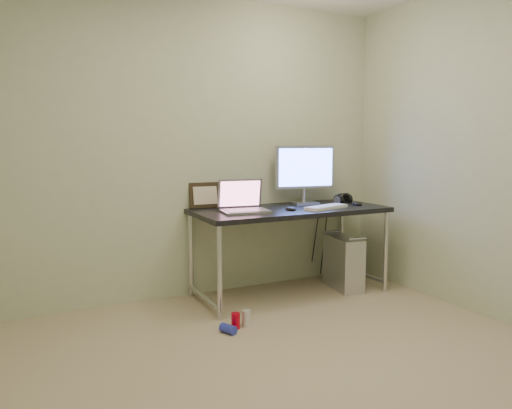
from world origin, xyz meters
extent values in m
plane|color=tan|center=(0.00, 0.00, 0.00)|extent=(3.50, 3.50, 0.00)
cube|color=beige|center=(0.00, 1.75, 1.25)|extent=(3.50, 0.02, 2.50)
cube|color=black|center=(0.71, 1.39, 0.73)|extent=(1.65, 0.72, 0.04)
cylinder|color=silver|center=(-0.08, 1.07, 0.35)|extent=(0.04, 0.04, 0.71)
cylinder|color=silver|center=(-0.08, 1.71, 0.35)|extent=(0.04, 0.04, 0.71)
cylinder|color=silver|center=(1.49, 1.07, 0.35)|extent=(0.04, 0.04, 0.71)
cylinder|color=silver|center=(1.49, 1.71, 0.35)|extent=(0.04, 0.04, 0.71)
cylinder|color=silver|center=(-0.08, 1.39, 0.08)|extent=(0.04, 0.64, 0.04)
cylinder|color=silver|center=(1.49, 1.39, 0.08)|extent=(0.04, 0.64, 0.04)
cube|color=silver|center=(1.22, 1.32, 0.23)|extent=(0.26, 0.47, 0.47)
cylinder|color=#ACABB3|center=(1.22, 1.13, 0.48)|extent=(0.17, 0.05, 0.02)
cylinder|color=#ACABB3|center=(1.22, 1.50, 0.48)|extent=(0.17, 0.05, 0.02)
cylinder|color=black|center=(1.17, 1.70, 0.40)|extent=(0.01, 0.16, 0.69)
cylinder|color=black|center=(1.26, 1.68, 0.38)|extent=(0.02, 0.11, 0.71)
cylinder|color=red|center=(-0.04, 0.86, 0.06)|extent=(0.08, 0.08, 0.11)
cylinder|color=silver|center=(0.04, 0.86, 0.06)|extent=(0.08, 0.08, 0.12)
cylinder|color=#2C37C4|center=(-0.13, 0.80, 0.03)|extent=(0.11, 0.13, 0.06)
cube|color=#ACABB3|center=(0.25, 1.32, 0.76)|extent=(0.40, 0.31, 0.02)
cube|color=gray|center=(0.25, 1.32, 0.77)|extent=(0.35, 0.26, 0.00)
cube|color=gray|center=(0.27, 1.47, 0.89)|extent=(0.38, 0.10, 0.24)
cube|color=#8B4E65|center=(0.27, 1.46, 0.89)|extent=(0.34, 0.09, 0.21)
cube|color=#ACABB3|center=(0.97, 1.58, 0.76)|extent=(0.25, 0.20, 0.02)
cylinder|color=#ACABB3|center=(0.97, 1.60, 0.83)|extent=(0.04, 0.04, 0.12)
cube|color=#ACABB3|center=(0.97, 1.59, 1.08)|extent=(0.56, 0.12, 0.39)
cube|color=#4E6DFF|center=(0.97, 1.56, 1.08)|extent=(0.50, 0.09, 0.34)
cube|color=white|center=(0.96, 1.22, 0.76)|extent=(0.44, 0.25, 0.03)
ellipsoid|color=black|center=(1.34, 1.29, 0.77)|extent=(0.08, 0.11, 0.04)
ellipsoid|color=black|center=(0.64, 1.27, 0.77)|extent=(0.09, 0.12, 0.04)
cylinder|color=black|center=(1.27, 1.49, 0.78)|extent=(0.06, 0.11, 0.10)
cylinder|color=black|center=(1.39, 1.49, 0.78)|extent=(0.06, 0.11, 0.10)
cube|color=black|center=(1.33, 1.49, 0.83)|extent=(0.13, 0.05, 0.01)
cube|color=black|center=(0.06, 1.72, 0.86)|extent=(0.28, 0.10, 0.22)
cylinder|color=silver|center=(0.30, 1.67, 0.80)|extent=(0.01, 0.01, 0.10)
cylinder|color=white|center=(0.30, 1.67, 0.86)|extent=(0.05, 0.04, 0.04)
camera|label=1|loc=(-1.43, -2.24, 1.32)|focal=35.00mm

